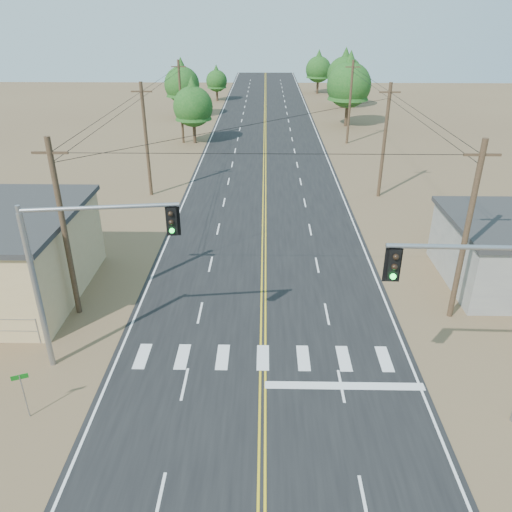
{
  "coord_description": "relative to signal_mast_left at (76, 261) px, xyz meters",
  "views": [
    {
      "loc": [
        0.02,
        -11.85,
        15.53
      ],
      "look_at": [
        -0.42,
        12.3,
        3.5
      ],
      "focal_mm": 35.0,
      "sensor_mm": 36.0,
      "label": 1
    }
  ],
  "objects": [
    {
      "name": "utility_pole_right_near",
      "position": [
        18.8,
        4.42,
        -0.43
      ],
      "size": [
        1.8,
        0.3,
        10.0
      ],
      "color": "#4C3826",
      "rests_on": "ground"
    },
    {
      "name": "utility_pole_left_far",
      "position": [
        -2.2,
        44.42,
        -0.43
      ],
      "size": [
        1.8,
        0.3,
        10.0
      ],
      "color": "#4C3826",
      "rests_on": "ground"
    },
    {
      "name": "ground",
      "position": [
        8.3,
        -7.58,
        -5.55
      ],
      "size": [
        220.0,
        220.0,
        0.0
      ],
      "primitive_type": "plane",
      "color": "brown",
      "rests_on": "ground"
    },
    {
      "name": "road",
      "position": [
        8.3,
        22.42,
        -5.54
      ],
      "size": [
        15.0,
        200.0,
        0.02
      ],
      "primitive_type": "cube",
      "color": "black",
      "rests_on": "ground"
    },
    {
      "name": "signal_mast_left",
      "position": [
        0.0,
        0.0,
        0.0
      ],
      "size": [
        6.73,
        1.14,
        8.21
      ],
      "rotation": [
        0.0,
        0.0,
        0.13
      ],
      "color": "gray",
      "rests_on": "ground"
    },
    {
      "name": "utility_pole_right_mid",
      "position": [
        18.8,
        24.42,
        -0.43
      ],
      "size": [
        1.8,
        0.3,
        10.0
      ],
      "color": "#4C3826",
      "rests_on": "ground"
    },
    {
      "name": "tree_left_mid",
      "position": [
        -4.57,
        60.9,
        -0.04
      ],
      "size": [
        5.4,
        5.4,
        9.01
      ],
      "color": "#3F2D1E",
      "rests_on": "ground"
    },
    {
      "name": "signal_mast_right",
      "position": [
        17.05,
        -3.54,
        -0.02
      ],
      "size": [
        6.34,
        0.49,
        8.23
      ],
      "rotation": [
        0.0,
        0.0,
        -0.03
      ],
      "color": "gray",
      "rests_on": "ground"
    },
    {
      "name": "tree_left_near",
      "position": [
        -0.7,
        44.32,
        -0.52
      ],
      "size": [
        4.93,
        4.93,
        8.22
      ],
      "color": "#3F2D1E",
      "rests_on": "ground"
    },
    {
      "name": "utility_pole_left_near",
      "position": [
        -2.2,
        4.42,
        -0.43
      ],
      "size": [
        1.8,
        0.3,
        10.0
      ],
      "color": "#4C3826",
      "rests_on": "ground"
    },
    {
      "name": "tree_right_mid",
      "position": [
        21.69,
        69.97,
        0.48
      ],
      "size": [
        5.92,
        5.92,
        9.86
      ],
      "color": "#3F2D1E",
      "rests_on": "ground"
    },
    {
      "name": "utility_pole_right_far",
      "position": [
        18.8,
        44.42,
        -0.43
      ],
      "size": [
        1.8,
        0.3,
        10.0
      ],
      "color": "#4C3826",
      "rests_on": "ground"
    },
    {
      "name": "tree_right_far",
      "position": [
        18.84,
        86.18,
        -0.44
      ],
      "size": [
        5.02,
        5.02,
        8.37
      ],
      "color": "#3F2D1E",
      "rests_on": "ground"
    },
    {
      "name": "street_sign",
      "position": [
        -1.57,
        -3.71,
        -4.06
      ],
      "size": [
        0.62,
        0.27,
        2.23
      ],
      "rotation": [
        0.0,
        0.0,
        0.39
      ],
      "color": "gray",
      "rests_on": "ground"
    },
    {
      "name": "tree_right_near",
      "position": [
        20.15,
        54.86,
        0.83
      ],
      "size": [
        6.26,
        6.26,
        10.43
      ],
      "color": "#3F2D1E",
      "rests_on": "ground"
    },
    {
      "name": "utility_pole_left_mid",
      "position": [
        -2.2,
        24.42,
        -0.43
      ],
      "size": [
        1.8,
        0.3,
        10.0
      ],
      "color": "#4C3826",
      "rests_on": "ground"
    },
    {
      "name": "tree_left_far",
      "position": [
        -0.7,
        76.92,
        -1.63
      ],
      "size": [
        3.85,
        3.85,
        6.42
      ],
      "color": "#3F2D1E",
      "rests_on": "ground"
    }
  ]
}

